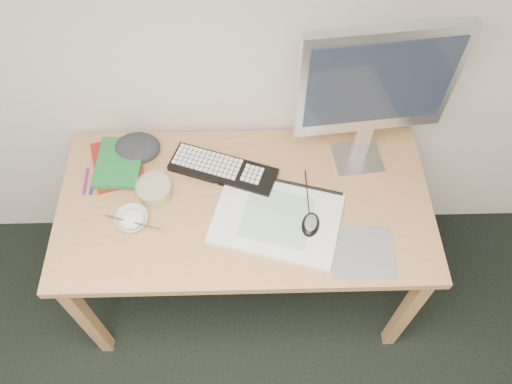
# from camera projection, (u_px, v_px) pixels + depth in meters

# --- Properties ---
(desk) EXTENTS (1.40, 0.70, 0.75)m
(desk) POSITION_uv_depth(u_px,v_px,m) (245.00, 213.00, 1.94)
(desk) COLOR tan
(desk) RESTS_ON ground
(mousepad) EXTENTS (0.23, 0.21, 0.00)m
(mousepad) POSITION_uv_depth(u_px,v_px,m) (362.00, 252.00, 1.75)
(mousepad) COLOR slate
(mousepad) RESTS_ON desk
(sketchpad) EXTENTS (0.52, 0.44, 0.01)m
(sketchpad) POSITION_uv_depth(u_px,v_px,m) (277.00, 218.00, 1.82)
(sketchpad) COLOR white
(sketchpad) RESTS_ON desk
(keyboard) EXTENTS (0.44, 0.27, 0.02)m
(keyboard) POSITION_uv_depth(u_px,v_px,m) (223.00, 170.00, 1.94)
(keyboard) COLOR black
(keyboard) RESTS_ON desk
(monitor) EXTENTS (0.54, 0.18, 0.63)m
(monitor) POSITION_uv_depth(u_px,v_px,m) (377.00, 87.00, 1.66)
(monitor) COLOR silver
(monitor) RESTS_ON desk
(mouse) EXTENTS (0.09, 0.12, 0.03)m
(mouse) POSITION_uv_depth(u_px,v_px,m) (311.00, 223.00, 1.78)
(mouse) COLOR black
(mouse) RESTS_ON sketchpad
(rice_bowl) EXTENTS (0.14, 0.14, 0.04)m
(rice_bowl) POSITION_uv_depth(u_px,v_px,m) (132.00, 220.00, 1.80)
(rice_bowl) COLOR white
(rice_bowl) RESTS_ON desk
(chopsticks) EXTENTS (0.21, 0.08, 0.02)m
(chopsticks) POSITION_uv_depth(u_px,v_px,m) (133.00, 222.00, 1.77)
(chopsticks) COLOR silver
(chopsticks) RESTS_ON rice_bowl
(fruit_tub) EXTENTS (0.14, 0.14, 0.07)m
(fruit_tub) POSITION_uv_depth(u_px,v_px,m) (154.00, 190.00, 1.86)
(fruit_tub) COLOR #DDC44E
(fruit_tub) RESTS_ON desk
(book_red) EXTENTS (0.24, 0.28, 0.02)m
(book_red) POSITION_uv_depth(u_px,v_px,m) (118.00, 163.00, 1.95)
(book_red) COLOR maroon
(book_red) RESTS_ON desk
(book_green) EXTENTS (0.18, 0.24, 0.02)m
(book_green) POSITION_uv_depth(u_px,v_px,m) (119.00, 162.00, 1.93)
(book_green) COLOR #1B6C30
(book_green) RESTS_ON book_red
(cloth_lump) EXTENTS (0.17, 0.14, 0.06)m
(cloth_lump) POSITION_uv_depth(u_px,v_px,m) (137.00, 148.00, 1.97)
(cloth_lump) COLOR #292C32
(cloth_lump) RESTS_ON desk
(pencil_pink) EXTENTS (0.19, 0.02, 0.01)m
(pencil_pink) POSITION_uv_depth(u_px,v_px,m) (240.00, 182.00, 1.91)
(pencil_pink) COLOR pink
(pencil_pink) RESTS_ON desk
(pencil_tan) EXTENTS (0.17, 0.10, 0.01)m
(pencil_tan) POSITION_uv_depth(u_px,v_px,m) (237.00, 195.00, 1.88)
(pencil_tan) COLOR tan
(pencil_tan) RESTS_ON desk
(pencil_black) EXTENTS (0.16, 0.05, 0.01)m
(pencil_black) POSITION_uv_depth(u_px,v_px,m) (255.00, 180.00, 1.92)
(pencil_black) COLOR black
(pencil_black) RESTS_ON desk
(marker_blue) EXTENTS (0.02, 0.13, 0.01)m
(marker_blue) POSITION_uv_depth(u_px,v_px,m) (94.00, 181.00, 1.91)
(marker_blue) COLOR #1D22A2
(marker_blue) RESTS_ON desk
(marker_orange) EXTENTS (0.04, 0.12, 0.01)m
(marker_orange) POSITION_uv_depth(u_px,v_px,m) (104.00, 181.00, 1.91)
(marker_orange) COLOR #C07016
(marker_orange) RESTS_ON desk
(marker_purple) EXTENTS (0.02, 0.12, 0.01)m
(marker_purple) POSITION_uv_depth(u_px,v_px,m) (85.00, 181.00, 1.91)
(marker_purple) COLOR #7C2485
(marker_purple) RESTS_ON desk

